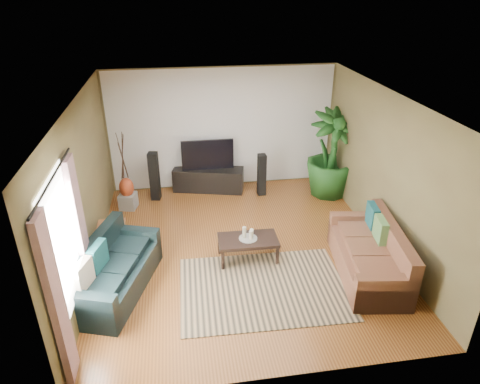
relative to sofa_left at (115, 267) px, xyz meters
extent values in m
plane|color=brown|center=(2.06, 0.79, -0.42)|extent=(5.50, 5.50, 0.00)
plane|color=white|center=(2.06, 0.79, 2.28)|extent=(5.50, 5.50, 0.00)
plane|color=brown|center=(2.06, 3.54, 0.93)|extent=(5.00, 0.00, 5.00)
plane|color=brown|center=(2.06, -1.96, 0.93)|extent=(5.00, 0.00, 5.00)
plane|color=brown|center=(-0.44, 0.79, 0.92)|extent=(0.00, 5.50, 5.50)
plane|color=brown|center=(4.56, 0.79, 0.92)|extent=(0.00, 5.50, 5.50)
plane|color=white|center=(2.06, 3.53, 0.93)|extent=(4.90, 0.00, 4.90)
plane|color=white|center=(-0.42, -0.81, 0.97)|extent=(0.00, 1.80, 1.80)
cube|color=gray|center=(-0.37, -1.56, 0.72)|extent=(0.08, 0.35, 2.20)
cube|color=gray|center=(-0.37, -0.06, 0.72)|extent=(0.08, 0.35, 2.20)
cylinder|color=black|center=(-0.37, -0.81, 1.87)|extent=(0.03, 1.90, 0.03)
cube|color=black|center=(0.00, 0.00, 0.00)|extent=(1.34, 2.03, 0.85)
cube|color=brown|center=(3.96, -0.17, 0.00)|extent=(1.16, 2.07, 0.85)
cube|color=tan|center=(2.23, -0.30, -0.42)|extent=(2.61, 1.89, 0.01)
cube|color=black|center=(2.12, 0.50, -0.22)|extent=(1.01, 0.57, 0.41)
cylinder|color=gray|center=(2.12, 0.50, -0.01)|extent=(0.31, 0.31, 0.01)
cylinder|color=beige|center=(2.06, 0.53, 0.10)|extent=(0.06, 0.06, 0.20)
cylinder|color=beige|center=(2.16, 0.46, 0.07)|extent=(0.06, 0.06, 0.15)
cylinder|color=#F2EACC|center=(2.19, 0.56, 0.06)|extent=(0.06, 0.06, 0.13)
cube|color=black|center=(1.70, 3.29, -0.17)|extent=(1.62, 0.83, 0.52)
cube|color=black|center=(1.70, 3.29, 0.43)|extent=(1.14, 0.06, 0.67)
cube|color=black|center=(0.52, 3.03, 0.11)|extent=(0.23, 0.24, 1.07)
cube|color=black|center=(2.84, 2.89, 0.05)|extent=(0.18, 0.20, 0.94)
imported|color=#184416|center=(4.31, 2.69, 0.52)|extent=(1.21, 1.21, 1.90)
cylinder|color=black|center=(4.31, 2.69, -0.29)|extent=(0.35, 0.35, 0.27)
cube|color=gray|center=(-0.04, 2.68, -0.26)|extent=(0.39, 0.39, 0.33)
ellipsoid|color=#98371B|center=(-0.04, 2.68, 0.05)|extent=(0.30, 0.30, 0.42)
cube|color=brown|center=(-0.19, 1.16, -0.18)|extent=(0.47, 0.47, 0.49)
camera|label=1|loc=(1.06, -5.47, 3.90)|focal=32.00mm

